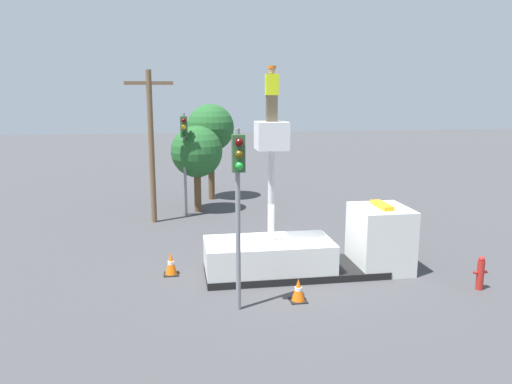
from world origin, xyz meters
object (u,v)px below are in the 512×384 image
(worker, at_px, (272,94))
(tree_right_bg, at_px, (197,152))
(traffic_cone_curbside, at_px, (298,290))
(fire_hydrant, at_px, (480,273))
(bucket_truck, at_px, (314,247))
(traffic_cone_rear, at_px, (171,264))
(tree_left_bg, at_px, (211,129))
(traffic_light_across, at_px, (184,144))
(traffic_light_pole, at_px, (238,185))
(utility_pole, at_px, (151,141))

(worker, relative_size, tree_right_bg, 0.39)
(traffic_cone_curbside, bearing_deg, fire_hydrant, -0.41)
(traffic_cone_curbside, xyz_separation_m, tree_right_bg, (-2.43, 11.88, 2.78))
(bucket_truck, distance_m, fire_hydrant, 5.33)
(bucket_truck, xyz_separation_m, traffic_cone_rear, (-4.85, 0.58, -0.53))
(tree_left_bg, bearing_deg, fire_hydrant, -63.59)
(bucket_truck, xyz_separation_m, traffic_light_across, (-4.15, 8.62, 2.73))
(bucket_truck, height_order, traffic_light_across, bucket_truck)
(traffic_cone_rear, height_order, tree_right_bg, tree_right_bg)
(traffic_cone_rear, xyz_separation_m, tree_right_bg, (1.34, 9.05, 2.74))
(traffic_cone_curbside, bearing_deg, traffic_light_across, 105.78)
(traffic_light_pole, distance_m, traffic_cone_rear, 5.02)
(tree_left_bg, bearing_deg, worker, -85.03)
(utility_pole, bearing_deg, traffic_light_pole, -75.19)
(bucket_truck, height_order, traffic_cone_rear, bucket_truck)
(worker, relative_size, traffic_cone_rear, 2.23)
(traffic_cone_rear, height_order, tree_left_bg, tree_left_bg)
(fire_hydrant, relative_size, tree_left_bg, 0.20)
(fire_hydrant, distance_m, utility_pole, 14.95)
(worker, distance_m, tree_left_bg, 12.80)
(traffic_cone_rear, relative_size, tree_left_bg, 0.14)
(utility_pole, bearing_deg, fire_hydrant, -43.93)
(traffic_light_across, bearing_deg, tree_left_bg, 68.48)
(worker, distance_m, traffic_light_across, 9.35)
(worker, distance_m, tree_right_bg, 10.28)
(fire_hydrant, xyz_separation_m, tree_left_bg, (-7.39, 14.88, 3.53))
(worker, height_order, tree_left_bg, worker)
(fire_hydrant, bearing_deg, tree_left_bg, 116.41)
(traffic_light_across, bearing_deg, worker, -72.85)
(worker, relative_size, traffic_cone_curbside, 2.48)
(worker, distance_m, fire_hydrant, 8.69)
(tree_left_bg, bearing_deg, tree_right_bg, -107.43)
(traffic_light_across, relative_size, traffic_cone_rear, 6.56)
(utility_pole, bearing_deg, bucket_truck, -53.96)
(traffic_light_across, distance_m, tree_left_bg, 4.29)
(traffic_light_across, xyz_separation_m, traffic_cone_rear, (-0.70, -8.04, -3.26))
(fire_hydrant, relative_size, traffic_cone_rear, 1.41)
(traffic_light_pole, distance_m, traffic_cone_curbside, 3.84)
(traffic_light_across, bearing_deg, traffic_cone_rear, -94.98)
(bucket_truck, bearing_deg, traffic_cone_rear, 173.16)
(traffic_light_across, height_order, utility_pole, utility_pole)
(worker, height_order, fire_hydrant, worker)
(traffic_cone_rear, distance_m, tree_right_bg, 9.55)
(tree_left_bg, bearing_deg, bucket_truck, -78.39)
(worker, xyz_separation_m, traffic_cone_curbside, (0.41, -2.25, -5.75))
(traffic_cone_rear, distance_m, tree_left_bg, 12.77)
(traffic_light_pole, relative_size, fire_hydrant, 4.72)
(traffic_cone_rear, xyz_separation_m, traffic_cone_curbside, (3.77, -2.83, -0.04))
(tree_left_bg, bearing_deg, traffic_cone_curbside, -84.21)
(bucket_truck, distance_m, traffic_cone_rear, 4.92)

